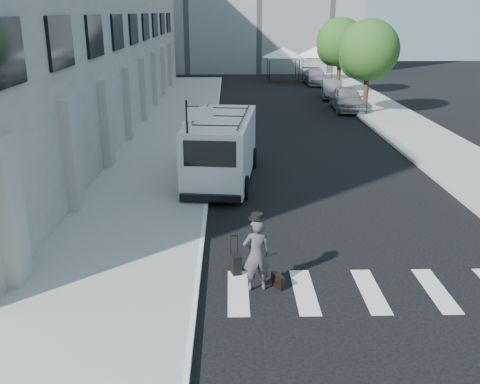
{
  "coord_description": "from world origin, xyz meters",
  "views": [
    {
      "loc": [
        -1.18,
        -14.4,
        6.41
      ],
      "look_at": [
        -0.88,
        0.7,
        1.3
      ],
      "focal_mm": 40.0,
      "sensor_mm": 36.0,
      "label": 1
    }
  ],
  "objects_px": {
    "briefcase": "(278,281)",
    "parked_car_c": "(316,77)",
    "suitcase": "(236,264)",
    "parked_car_b": "(332,89)",
    "parked_car_a": "(347,99)",
    "businessman": "(257,255)",
    "cargo_van": "(222,148)"
  },
  "relations": [
    {
      "from": "businessman",
      "to": "cargo_van",
      "type": "relative_size",
      "value": 0.26
    },
    {
      "from": "briefcase",
      "to": "cargo_van",
      "type": "bearing_deg",
      "value": 70.2
    },
    {
      "from": "parked_car_c",
      "to": "suitcase",
      "type": "bearing_deg",
      "value": -104.43
    },
    {
      "from": "suitcase",
      "to": "cargo_van",
      "type": "relative_size",
      "value": 0.14
    },
    {
      "from": "parked_car_b",
      "to": "parked_car_c",
      "type": "bearing_deg",
      "value": 97.68
    },
    {
      "from": "briefcase",
      "to": "suitcase",
      "type": "distance_m",
      "value": 1.27
    },
    {
      "from": "briefcase",
      "to": "businessman",
      "type": "bearing_deg",
      "value": 161.4
    },
    {
      "from": "suitcase",
      "to": "parked_car_a",
      "type": "xyz_separation_m",
      "value": [
        7.84,
        23.72,
        0.55
      ]
    },
    {
      "from": "businessman",
      "to": "cargo_van",
      "type": "xyz_separation_m",
      "value": [
        -0.92,
        9.02,
        0.39
      ]
    },
    {
      "from": "briefcase",
      "to": "parked_car_a",
      "type": "bearing_deg",
      "value": 45.41
    },
    {
      "from": "suitcase",
      "to": "parked_car_b",
      "type": "bearing_deg",
      "value": 59.46
    },
    {
      "from": "suitcase",
      "to": "parked_car_b",
      "type": "xyz_separation_m",
      "value": [
        7.85,
        29.27,
        0.43
      ]
    },
    {
      "from": "briefcase",
      "to": "parked_car_c",
      "type": "relative_size",
      "value": 0.09
    },
    {
      "from": "businessman",
      "to": "briefcase",
      "type": "distance_m",
      "value": 0.93
    },
    {
      "from": "suitcase",
      "to": "parked_car_b",
      "type": "distance_m",
      "value": 30.31
    },
    {
      "from": "suitcase",
      "to": "cargo_van",
      "type": "height_order",
      "value": "cargo_van"
    },
    {
      "from": "parked_car_b",
      "to": "businessman",
      "type": "bearing_deg",
      "value": -96.05
    },
    {
      "from": "suitcase",
      "to": "parked_car_c",
      "type": "height_order",
      "value": "parked_car_c"
    },
    {
      "from": "suitcase",
      "to": "parked_car_b",
      "type": "height_order",
      "value": "parked_car_b"
    },
    {
      "from": "parked_car_a",
      "to": "businessman",
      "type": "bearing_deg",
      "value": -105.52
    },
    {
      "from": "parked_car_b",
      "to": "parked_car_a",
      "type": "bearing_deg",
      "value": -82.43
    },
    {
      "from": "briefcase",
      "to": "parked_car_c",
      "type": "distance_m",
      "value": 38.91
    },
    {
      "from": "suitcase",
      "to": "parked_car_b",
      "type": "relative_size",
      "value": 0.24
    },
    {
      "from": "parked_car_b",
      "to": "parked_car_c",
      "type": "distance_m",
      "value": 8.28
    },
    {
      "from": "parked_car_a",
      "to": "parked_car_b",
      "type": "height_order",
      "value": "parked_car_a"
    },
    {
      "from": "suitcase",
      "to": "cargo_van",
      "type": "distance_m",
      "value": 8.24
    },
    {
      "from": "businessman",
      "to": "parked_car_a",
      "type": "xyz_separation_m",
      "value": [
        7.35,
        24.57,
        -0.11
      ]
    },
    {
      "from": "businessman",
      "to": "parked_car_a",
      "type": "bearing_deg",
      "value": -116.4
    },
    {
      "from": "parked_car_a",
      "to": "parked_car_b",
      "type": "relative_size",
      "value": 1.13
    },
    {
      "from": "cargo_van",
      "to": "parked_car_a",
      "type": "height_order",
      "value": "cargo_van"
    },
    {
      "from": "briefcase",
      "to": "parked_car_b",
      "type": "distance_m",
      "value": 30.79
    },
    {
      "from": "suitcase",
      "to": "parked_car_a",
      "type": "bearing_deg",
      "value": 56.19
    }
  ]
}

